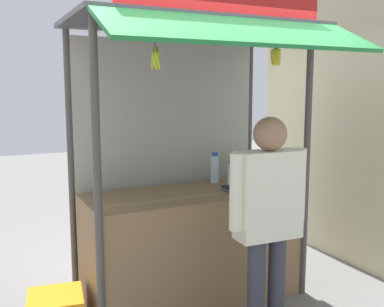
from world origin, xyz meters
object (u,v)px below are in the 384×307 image
water_bottle_front_right (258,166)px  water_bottle_left (239,166)px  water_bottle_rear_center (215,168)px  banana_bunch_leftmost (156,59)px  banana_bunch_inner_left (276,57)px  magazine_stack_right (270,190)px  magazine_stack_mid_right (235,189)px  water_bottle_back_left (231,173)px  vendor_person (268,210)px

water_bottle_front_right → water_bottle_left: (-0.21, 0.04, 0.01)m
water_bottle_left → water_bottle_rear_center: bearing=-177.6°
banana_bunch_leftmost → banana_bunch_inner_left: 1.03m
magazine_stack_right → banana_bunch_inner_left: size_ratio=1.09×
water_bottle_front_right → water_bottle_left: water_bottle_left is taller
water_bottle_front_right → magazine_stack_right: 0.64m
water_bottle_rear_center → magazine_stack_mid_right: bearing=-92.1°
banana_bunch_leftmost → water_bottle_rear_center: bearing=40.6°
magazine_stack_right → magazine_stack_mid_right: magazine_stack_right is taller
water_bottle_left → banana_bunch_leftmost: banana_bunch_leftmost is taller
water_bottle_front_right → water_bottle_back_left: (-0.40, -0.12, -0.02)m
water_bottle_front_right → magazine_stack_mid_right: water_bottle_front_right is taller
water_bottle_left → vendor_person: bearing=-112.6°
banana_bunch_inner_left → water_bottle_left: bearing=78.1°
water_bottle_back_left → magazine_stack_right: water_bottle_back_left is taller
water_bottle_rear_center → vendor_person: vendor_person is taller
banana_bunch_leftmost → banana_bunch_inner_left: (1.03, -0.00, 0.05)m
water_bottle_front_right → water_bottle_rear_center: bearing=176.4°
banana_bunch_leftmost → vendor_person: 1.34m
water_bottle_rear_center → vendor_person: 1.23m
water_bottle_rear_center → magazine_stack_mid_right: 0.44m
vendor_person → water_bottle_left: bearing=-110.0°
magazine_stack_right → magazine_stack_mid_right: bearing=141.8°
water_bottle_rear_center → water_bottle_front_right: (0.49, -0.03, -0.01)m
magazine_stack_mid_right → vendor_person: bearing=-104.8°
water_bottle_back_left → water_bottle_rear_center: bearing=122.3°
magazine_stack_right → water_bottle_rear_center: bearing=110.4°
water_bottle_left → banana_bunch_inner_left: 1.31m
water_bottle_left → water_bottle_back_left: 0.25m
water_bottle_left → banana_bunch_leftmost: bearing=-146.4°
water_bottle_back_left → banana_bunch_leftmost: banana_bunch_leftmost is taller
water_bottle_back_left → vendor_person: 1.10m
water_bottle_left → water_bottle_back_left: water_bottle_left is taller
water_bottle_left → magazine_stack_right: water_bottle_left is taller
banana_bunch_leftmost → banana_bunch_inner_left: bearing=-0.2°
water_bottle_back_left → magazine_stack_mid_right: (-0.11, -0.27, -0.09)m
magazine_stack_right → water_bottle_back_left: bearing=106.0°
water_bottle_left → vendor_person: (-0.51, -1.22, -0.09)m
water_bottle_front_right → water_bottle_left: size_ratio=0.91×
magazine_stack_right → banana_bunch_leftmost: (-1.14, -0.18, 1.09)m
banana_bunch_leftmost → vendor_person: size_ratio=0.17×
water_bottle_left → vendor_person: 1.32m
water_bottle_front_right → water_bottle_back_left: bearing=-163.4°
water_bottle_front_right → banana_bunch_leftmost: size_ratio=0.96×
banana_bunch_leftmost → banana_bunch_inner_left: same height
banana_bunch_inner_left → vendor_person: bearing=-129.2°
water_bottle_back_left → banana_bunch_leftmost: 1.57m
magazine_stack_mid_right → banana_bunch_leftmost: (-0.90, -0.37, 1.10)m
water_bottle_front_right → banana_bunch_leftmost: bearing=-151.8°
water_bottle_rear_center → banana_bunch_leftmost: (-0.92, -0.79, 0.98)m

